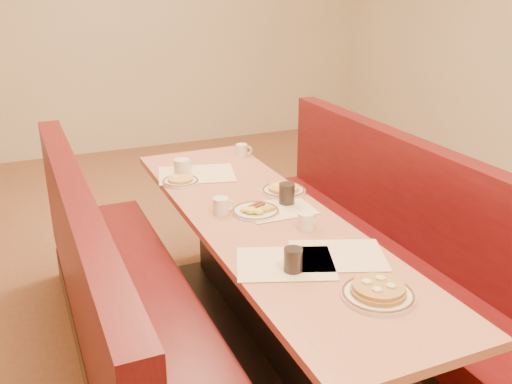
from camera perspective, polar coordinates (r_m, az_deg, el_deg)
name	(u,v)px	position (r m, az deg, el deg)	size (l,w,h in m)	color
ground	(265,344)	(3.22, 0.86, -14.97)	(8.00, 8.00, 0.00)	#9E6647
diner_table	(265,284)	(3.01, 0.90, -9.21)	(0.70, 2.50, 0.75)	black
booth_left	(125,318)	(2.84, -12.99, -12.18)	(0.55, 2.50, 1.05)	#4C3326
booth_right	(382,260)	(3.35, 12.45, -6.67)	(0.55, 2.50, 1.05)	#4C3326
placemat_near_left	(285,263)	(2.42, 2.95, -7.13)	(0.41, 0.31, 0.00)	beige
placemat_near_right	(338,255)	(2.50, 8.16, -6.28)	(0.40, 0.30, 0.00)	beige
placemat_far_left	(197,174)	(3.47, -5.95, 1.80)	(0.45, 0.34, 0.00)	beige
placemat_far_right	(279,209)	(2.94, 2.28, -1.73)	(0.35, 0.26, 0.00)	beige
pancake_plate	(378,292)	(2.22, 12.11, -9.79)	(0.28, 0.28, 0.06)	silver
eggs_plate	(256,211)	(2.90, -0.05, -1.89)	(0.24, 0.24, 0.05)	silver
extra_plate_mid	(283,190)	(3.17, 2.76, 0.21)	(0.24, 0.24, 0.05)	silver
extra_plate_far	(180,181)	(3.34, -7.57, 1.13)	(0.21, 0.21, 0.04)	silver
coffee_mug_a	(307,221)	(2.72, 5.08, -2.89)	(0.11, 0.08, 0.09)	silver
coffee_mug_b	(222,206)	(2.89, -3.47, -1.37)	(0.11, 0.08, 0.09)	silver
coffee_mug_c	(242,150)	(3.80, -1.40, 4.21)	(0.11, 0.08, 0.08)	silver
coffee_mug_d	(182,167)	(3.46, -7.38, 2.50)	(0.13, 0.09, 0.10)	silver
soda_tumbler_near	(293,260)	(2.34, 3.72, -6.84)	(0.08, 0.08, 0.11)	black
soda_tumbler_mid	(287,194)	(3.00, 3.10, -0.20)	(0.08, 0.08, 0.11)	black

